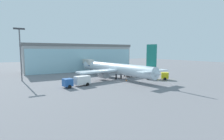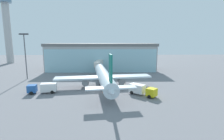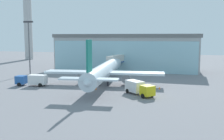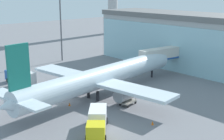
{
  "view_description": "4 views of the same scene",
  "coord_description": "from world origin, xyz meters",
  "px_view_note": "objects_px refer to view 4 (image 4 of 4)",
  "views": [
    {
      "loc": [
        -29.99,
        -44.21,
        9.44
      ],
      "look_at": [
        0.43,
        6.29,
        2.88
      ],
      "focal_mm": 28.0,
      "sensor_mm": 36.0,
      "label": 1
    },
    {
      "loc": [
        2.76,
        -46.1,
        14.1
      ],
      "look_at": [
        4.23,
        6.17,
        5.04
      ],
      "focal_mm": 28.0,
      "sensor_mm": 36.0,
      "label": 2
    },
    {
      "loc": [
        20.76,
        -54.08,
        11.68
      ],
      "look_at": [
        3.4,
        6.19,
        3.59
      ],
      "focal_mm": 42.0,
      "sensor_mm": 36.0,
      "label": 3
    },
    {
      "loc": [
        40.16,
        -26.48,
        17.73
      ],
      "look_at": [
        4.08,
        6.39,
        5.11
      ],
      "focal_mm": 50.0,
      "sensor_mm": 36.0,
      "label": 4
    }
  ],
  "objects_px": {
    "apron_light_mast": "(61,22)",
    "safety_cone_nose": "(69,104)",
    "jet_bridge": "(165,54)",
    "catering_truck": "(21,77)",
    "baggage_cart": "(128,102)",
    "safety_cone_wingtip": "(153,123)",
    "airplane": "(101,77)",
    "fuel_truck": "(97,121)"
  },
  "relations": [
    {
      "from": "baggage_cart",
      "to": "safety_cone_nose",
      "type": "bearing_deg",
      "value": -51.14
    },
    {
      "from": "fuel_truck",
      "to": "safety_cone_wingtip",
      "type": "relative_size",
      "value": 12.42
    },
    {
      "from": "jet_bridge",
      "to": "catering_truck",
      "type": "height_order",
      "value": "jet_bridge"
    },
    {
      "from": "baggage_cart",
      "to": "safety_cone_nose",
      "type": "distance_m",
      "value": 9.24
    },
    {
      "from": "jet_bridge",
      "to": "baggage_cart",
      "type": "bearing_deg",
      "value": -151.08
    },
    {
      "from": "apron_light_mast",
      "to": "safety_cone_nose",
      "type": "distance_m",
      "value": 34.16
    },
    {
      "from": "catering_truck",
      "to": "safety_cone_wingtip",
      "type": "height_order",
      "value": "catering_truck"
    },
    {
      "from": "safety_cone_nose",
      "to": "safety_cone_wingtip",
      "type": "height_order",
      "value": "same"
    },
    {
      "from": "safety_cone_wingtip",
      "to": "catering_truck",
      "type": "bearing_deg",
      "value": -171.61
    },
    {
      "from": "jet_bridge",
      "to": "safety_cone_wingtip",
      "type": "xyz_separation_m",
      "value": [
        15.52,
        -22.11,
        -4.13
      ]
    },
    {
      "from": "safety_cone_wingtip",
      "to": "baggage_cart",
      "type": "bearing_deg",
      "value": 158.88
    },
    {
      "from": "jet_bridge",
      "to": "safety_cone_nose",
      "type": "distance_m",
      "value": 26.72
    },
    {
      "from": "fuel_truck",
      "to": "safety_cone_nose",
      "type": "bearing_deg",
      "value": -151.49
    },
    {
      "from": "apron_light_mast",
      "to": "baggage_cart",
      "type": "distance_m",
      "value": 36.47
    },
    {
      "from": "catering_truck",
      "to": "baggage_cart",
      "type": "relative_size",
      "value": 2.46
    },
    {
      "from": "jet_bridge",
      "to": "catering_truck",
      "type": "distance_m",
      "value": 30.0
    },
    {
      "from": "airplane",
      "to": "apron_light_mast",
      "type": "bearing_deg",
      "value": 62.17
    },
    {
      "from": "fuel_truck",
      "to": "safety_cone_wingtip",
      "type": "xyz_separation_m",
      "value": [
        3.46,
        6.83,
        -1.19
      ]
    },
    {
      "from": "apron_light_mast",
      "to": "airplane",
      "type": "relative_size",
      "value": 0.41
    },
    {
      "from": "jet_bridge",
      "to": "fuel_truck",
      "type": "distance_m",
      "value": 31.48
    },
    {
      "from": "fuel_truck",
      "to": "catering_truck",
      "type": "bearing_deg",
      "value": -142.31
    },
    {
      "from": "apron_light_mast",
      "to": "safety_cone_wingtip",
      "type": "xyz_separation_m",
      "value": [
        41.39,
        -12.96,
        -9.58
      ]
    },
    {
      "from": "jet_bridge",
      "to": "fuel_truck",
      "type": "height_order",
      "value": "jet_bridge"
    },
    {
      "from": "jet_bridge",
      "to": "safety_cone_nose",
      "type": "xyz_separation_m",
      "value": [
        2.07,
        -26.32,
        -4.13
      ]
    },
    {
      "from": "jet_bridge",
      "to": "airplane",
      "type": "xyz_separation_m",
      "value": [
        1.95,
        -19.6,
        -1.07
      ]
    },
    {
      "from": "apron_light_mast",
      "to": "airplane",
      "type": "height_order",
      "value": "apron_light_mast"
    },
    {
      "from": "apron_light_mast",
      "to": "safety_cone_nose",
      "type": "xyz_separation_m",
      "value": [
        27.94,
        -17.17,
        -9.58
      ]
    },
    {
      "from": "catering_truck",
      "to": "apron_light_mast",
      "type": "bearing_deg",
      "value": -63.41
    },
    {
      "from": "catering_truck",
      "to": "safety_cone_nose",
      "type": "height_order",
      "value": "catering_truck"
    },
    {
      "from": "baggage_cart",
      "to": "safety_cone_nose",
      "type": "relative_size",
      "value": 5.58
    },
    {
      "from": "jet_bridge",
      "to": "baggage_cart",
      "type": "height_order",
      "value": "jet_bridge"
    },
    {
      "from": "catering_truck",
      "to": "baggage_cart",
      "type": "xyz_separation_m",
      "value": [
        21.78,
        7.27,
        -0.97
      ]
    },
    {
      "from": "apron_light_mast",
      "to": "catering_truck",
      "type": "relative_size",
      "value": 2.16
    },
    {
      "from": "fuel_truck",
      "to": "baggage_cart",
      "type": "xyz_separation_m",
      "value": [
        -4.13,
        9.76,
        -0.97
      ]
    },
    {
      "from": "airplane",
      "to": "jet_bridge",
      "type": "bearing_deg",
      "value": -1.55
    },
    {
      "from": "jet_bridge",
      "to": "fuel_truck",
      "type": "relative_size",
      "value": 1.91
    },
    {
      "from": "fuel_truck",
      "to": "jet_bridge",
      "type": "bearing_deg",
      "value": 155.8
    },
    {
      "from": "safety_cone_nose",
      "to": "airplane",
      "type": "bearing_deg",
      "value": 90.95
    },
    {
      "from": "baggage_cart",
      "to": "safety_cone_wingtip",
      "type": "relative_size",
      "value": 5.58
    },
    {
      "from": "baggage_cart",
      "to": "safety_cone_wingtip",
      "type": "bearing_deg",
      "value": 57.09
    },
    {
      "from": "safety_cone_wingtip",
      "to": "safety_cone_nose",
      "type": "bearing_deg",
      "value": -162.62
    },
    {
      "from": "airplane",
      "to": "safety_cone_wingtip",
      "type": "distance_m",
      "value": 14.13
    }
  ]
}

